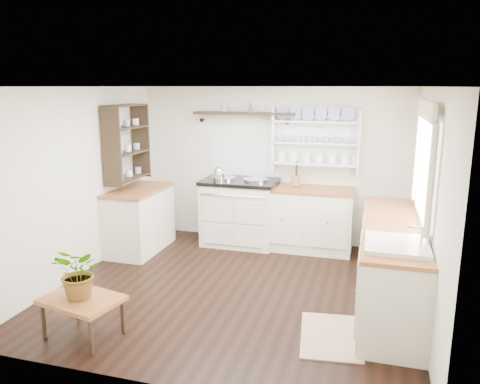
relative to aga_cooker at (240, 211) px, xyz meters
name	(u,v)px	position (x,y,z in m)	size (l,w,h in m)	color
floor	(236,289)	(0.41, -1.57, -0.49)	(4.00, 3.80, 0.01)	black
wall_back	(272,165)	(0.41, 0.33, 0.66)	(4.00, 0.02, 2.30)	beige
wall_right	(428,205)	(2.41, -1.57, 0.66)	(0.02, 3.80, 2.30)	beige
wall_left	(80,182)	(-1.59, -1.57, 0.66)	(0.02, 3.80, 2.30)	beige
ceiling	(235,87)	(0.41, -1.57, 1.81)	(4.00, 3.80, 0.01)	white
window	(425,161)	(2.36, -1.42, 1.07)	(0.08, 1.55, 1.22)	white
aga_cooker	(240,211)	(0.00, 0.00, 0.00)	(1.09, 0.75, 1.00)	beige
back_cabinets	(308,218)	(1.01, 0.03, -0.03)	(1.27, 0.63, 0.90)	beige
right_cabinets	(391,263)	(2.11, -1.47, -0.03)	(0.62, 2.43, 0.90)	beige
belfast_sink	(396,257)	(2.11, -2.22, 0.31)	(0.55, 0.60, 0.45)	white
left_cabinets	(139,219)	(-1.29, -0.67, -0.03)	(0.62, 1.13, 0.90)	beige
plate_rack	(316,140)	(1.06, 0.29, 1.06)	(1.20, 0.22, 0.90)	white
high_shelf	(244,114)	(0.01, 0.21, 1.42)	(1.50, 0.29, 0.16)	black
left_shelving	(127,142)	(-1.43, -0.67, 1.06)	(0.28, 0.80, 1.05)	black
kettle	(219,175)	(-0.28, -0.12, 0.55)	(0.19, 0.19, 0.23)	silver
utensil_crock	(296,181)	(0.80, 0.11, 0.49)	(0.13, 0.13, 0.15)	#A6663D
center_table	(82,302)	(-0.67, -2.97, -0.16)	(0.80, 0.64, 0.38)	brown
potted_plant	(80,273)	(-0.67, -2.97, 0.14)	(0.45, 0.39, 0.50)	#3F7233
floor_rug	(330,336)	(1.57, -2.35, -0.49)	(0.55, 0.85, 0.02)	brown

